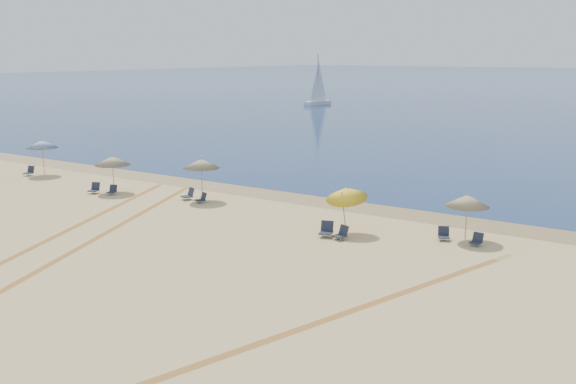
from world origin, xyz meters
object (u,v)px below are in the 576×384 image
object	(u,v)px
umbrella_1	(112,161)
chair_4	(202,198)
chair_0	(29,171)
umbrella_0	(42,144)
chair_3	(189,194)
chair_5	(326,230)
chair_8	(477,240)
umbrella_2	(201,164)
umbrella_3	(346,193)
chair_6	(342,233)
chair_2	(112,190)
chair_7	(444,234)
sailboat_2	(318,89)
chair_1	(94,188)
umbrella_4	(467,201)

from	to	relation	value
umbrella_1	chair_4	size ratio (longest dim) A/B	3.23
chair_0	chair_4	xyz separation A→B (m)	(16.10, 0.15, -0.04)
umbrella_0	chair_3	size ratio (longest dim) A/B	3.01
chair_5	chair_8	distance (m)	6.96
umbrella_1	chair_4	bearing A→B (deg)	5.80
umbrella_2	chair_3	xyz separation A→B (m)	(-0.72, -0.41, -1.89)
umbrella_3	chair_6	bearing A→B (deg)	-70.47
chair_0	chair_3	bearing A→B (deg)	-7.47
chair_2	chair_7	size ratio (longest dim) A/B	0.92
chair_0	chair_3	size ratio (longest dim) A/B	0.87
umbrella_3	chair_4	distance (m)	10.26
chair_0	chair_5	size ratio (longest dim) A/B	0.87
sailboat_2	chair_1	bearing A→B (deg)	-62.29
umbrella_4	chair_7	distance (m)	1.92
chair_4	chair_2	bearing A→B (deg)	-146.80
umbrella_4	chair_4	xyz separation A→B (m)	(-15.44, -0.95, -1.62)
chair_3	chair_4	world-z (taller)	chair_3
umbrella_1	chair_0	xyz separation A→B (m)	(-9.38, 0.53, -1.69)
chair_5	umbrella_4	bearing A→B (deg)	10.77
umbrella_2	chair_6	xyz separation A→B (m)	(11.05, -2.87, -1.91)
umbrella_3	chair_5	bearing A→B (deg)	-108.21
umbrella_4	sailboat_2	bearing A→B (deg)	125.32
chair_1	umbrella_1	bearing A→B (deg)	35.55
chair_1	chair_4	world-z (taller)	chair_1
chair_5	chair_1	bearing A→B (deg)	160.50
chair_5	chair_8	xyz separation A→B (m)	(6.52, 2.44, -0.06)
umbrella_1	chair_2	distance (m)	1.92
sailboat_2	umbrella_2	bearing A→B (deg)	-56.67
chair_1	chair_8	bearing A→B (deg)	-14.51
umbrella_4	chair_1	bearing A→B (deg)	-173.51
umbrella_3	chair_8	distance (m)	6.47
chair_1	sailboat_2	size ratio (longest dim) A/B	0.09
umbrella_1	umbrella_2	xyz separation A→B (m)	(6.19, 1.33, 0.20)
chair_6	umbrella_2	bearing A→B (deg)	-174.87
chair_1	chair_2	size ratio (longest dim) A/B	1.14
umbrella_1	chair_3	world-z (taller)	umbrella_1
chair_4	chair_7	bearing A→B (deg)	22.43
chair_1	chair_6	world-z (taller)	chair_1
chair_7	umbrella_0	bearing A→B (deg)	154.45
umbrella_0	chair_6	bearing A→B (deg)	-6.35
umbrella_1	sailboat_2	xyz separation A→B (m)	(-25.15, 68.39, 0.61)
chair_1	chair_5	world-z (taller)	chair_5
chair_5	chair_8	world-z (taller)	chair_5
chair_2	chair_4	world-z (taller)	chair_4
chair_2	umbrella_3	bearing A→B (deg)	-16.45
chair_4	chair_8	distance (m)	16.20
chair_6	chair_1	bearing A→B (deg)	-162.11
umbrella_2	chair_2	distance (m)	6.28
chair_1	chair_3	distance (m)	6.45
chair_2	chair_4	bearing A→B (deg)	-5.62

